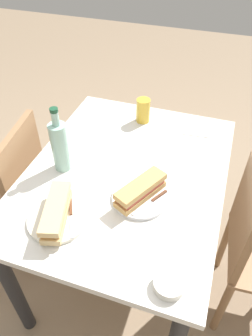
{
  "coord_description": "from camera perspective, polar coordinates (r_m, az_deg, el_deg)",
  "views": [
    {
      "loc": [
        0.94,
        0.32,
        1.65
      ],
      "look_at": [
        0.0,
        0.0,
        0.75
      ],
      "focal_mm": 33.94,
      "sensor_mm": 36.0,
      "label": 1
    }
  ],
  "objects": [
    {
      "name": "ground_plane",
      "position": [
        1.92,
        0.0,
        -16.8
      ],
      "size": [
        8.0,
        8.0,
        0.0
      ],
      "primitive_type": "plane",
      "color": "#8C755B"
    },
    {
      "name": "dining_table",
      "position": [
        1.43,
        0.0,
        -4.06
      ],
      "size": [
        1.06,
        0.82,
        0.73
      ],
      "color": "silver",
      "rests_on": "ground"
    },
    {
      "name": "chair_near",
      "position": [
        1.74,
        -19.95,
        -3.38
      ],
      "size": [
        0.45,
        0.45,
        0.84
      ],
      "color": "#936B47",
      "rests_on": "ground"
    },
    {
      "name": "plate_near",
      "position": [
        1.23,
        2.59,
        -5.3
      ],
      "size": [
        0.22,
        0.22,
        0.01
      ],
      "primitive_type": "cylinder",
      "color": "white",
      "rests_on": "dining_table"
    },
    {
      "name": "baguette_sandwich_near",
      "position": [
        1.2,
        2.65,
        -3.97
      ],
      "size": [
        0.23,
        0.16,
        0.07
      ],
      "color": "tan",
      "rests_on": "plate_near"
    },
    {
      "name": "knife_near",
      "position": [
        1.21,
        4.7,
        -5.92
      ],
      "size": [
        0.16,
        0.1,
        0.01
      ],
      "color": "silver",
      "rests_on": "plate_near"
    },
    {
      "name": "plate_far",
      "position": [
        1.19,
        -12.12,
        -8.93
      ],
      "size": [
        0.22,
        0.22,
        0.01
      ],
      "primitive_type": "cylinder",
      "color": "silver",
      "rests_on": "dining_table"
    },
    {
      "name": "baguette_sandwich_far",
      "position": [
        1.16,
        -12.42,
        -7.64
      ],
      "size": [
        0.25,
        0.13,
        0.07
      ],
      "color": "#DBB77A",
      "rests_on": "plate_far"
    },
    {
      "name": "knife_far",
      "position": [
        1.18,
        -9.84,
        -8.32
      ],
      "size": [
        0.16,
        0.09,
        0.01
      ],
      "color": "silver",
      "rests_on": "plate_far"
    },
    {
      "name": "water_bottle",
      "position": [
        1.32,
        -11.76,
        3.95
      ],
      "size": [
        0.07,
        0.07,
        0.29
      ],
      "color": "#99C6B7",
      "rests_on": "dining_table"
    },
    {
      "name": "beer_glass",
      "position": [
        1.62,
        3.09,
        10.27
      ],
      "size": [
        0.07,
        0.07,
        0.12
      ],
      "primitive_type": "cylinder",
      "color": "gold",
      "rests_on": "dining_table"
    },
    {
      "name": "olive_bowl",
      "position": [
        1.03,
        7.73,
        -19.98
      ],
      "size": [
        0.1,
        0.1,
        0.03
      ],
      "primitive_type": "cylinder",
      "color": "silver",
      "rests_on": "dining_table"
    },
    {
      "name": "paper_napkin",
      "position": [
        1.63,
        12.91,
        7.0
      ],
      "size": [
        0.15,
        0.15,
        0.0
      ],
      "primitive_type": "cube",
      "rotation": [
        0.0,
        0.0,
        0.09
      ],
      "color": "white",
      "rests_on": "dining_table"
    }
  ]
}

